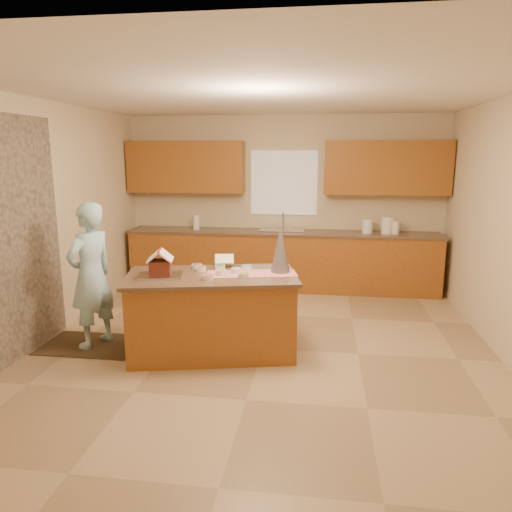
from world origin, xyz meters
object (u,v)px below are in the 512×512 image
island_base (212,316)px  tinsel_tree (281,248)px  gingerbread_house (160,265)px  boy (91,276)px

island_base → tinsel_tree: 1.02m
tinsel_tree → gingerbread_house: size_ratio=1.66×
island_base → tinsel_tree: (0.71, 0.20, 0.71)m
tinsel_tree → boy: bearing=-174.2°
tinsel_tree → island_base: bearing=-164.0°
tinsel_tree → gingerbread_house: 1.26m
gingerbread_house → boy: bearing=169.8°
island_base → gingerbread_house: size_ratio=5.42×
island_base → gingerbread_house: gingerbread_house is taller
island_base → tinsel_tree: size_ratio=3.27×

